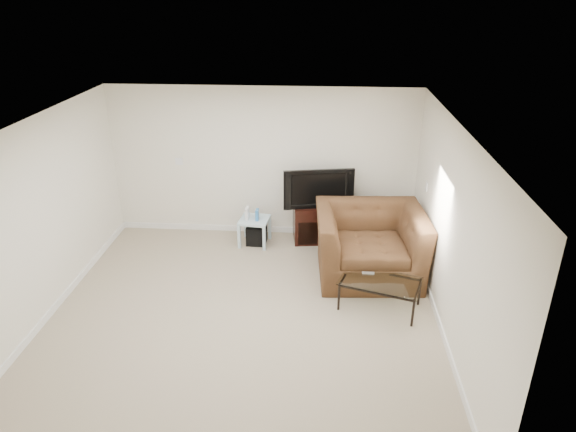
# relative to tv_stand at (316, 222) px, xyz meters

# --- Properties ---
(floor) EXTENTS (5.00, 5.00, 0.00)m
(floor) POSITION_rel_tv_stand_xyz_m (-0.90, -2.28, -0.31)
(floor) COLOR tan
(floor) RESTS_ON ground
(ceiling) EXTENTS (5.00, 5.00, 0.00)m
(ceiling) POSITION_rel_tv_stand_xyz_m (-0.90, -2.28, 2.19)
(ceiling) COLOR white
(ceiling) RESTS_ON ground
(wall_back) EXTENTS (5.00, 0.02, 2.50)m
(wall_back) POSITION_rel_tv_stand_xyz_m (-0.90, 0.22, 0.94)
(wall_back) COLOR silver
(wall_back) RESTS_ON ground
(wall_left) EXTENTS (0.02, 5.00, 2.50)m
(wall_left) POSITION_rel_tv_stand_xyz_m (-3.40, -2.28, 0.94)
(wall_left) COLOR silver
(wall_left) RESTS_ON ground
(wall_right) EXTENTS (0.02, 5.00, 2.50)m
(wall_right) POSITION_rel_tv_stand_xyz_m (1.60, -2.28, 0.94)
(wall_right) COLOR silver
(wall_right) RESTS_ON ground
(plate_back) EXTENTS (0.12, 0.02, 0.12)m
(plate_back) POSITION_rel_tv_stand_xyz_m (-2.30, 0.21, 0.94)
(plate_back) COLOR white
(plate_back) RESTS_ON wall_back
(plate_right_switch) EXTENTS (0.02, 0.09, 0.13)m
(plate_right_switch) POSITION_rel_tv_stand_xyz_m (1.59, -0.68, 0.94)
(plate_right_switch) COLOR white
(plate_right_switch) RESTS_ON wall_right
(plate_right_outlet) EXTENTS (0.02, 0.08, 0.12)m
(plate_right_outlet) POSITION_rel_tv_stand_xyz_m (1.59, -0.98, -0.01)
(plate_right_outlet) COLOR white
(plate_right_outlet) RESTS_ON wall_right
(tv_stand) EXTENTS (0.82, 0.62, 0.63)m
(tv_stand) POSITION_rel_tv_stand_xyz_m (0.00, 0.00, 0.00)
(tv_stand) COLOR black
(tv_stand) RESTS_ON floor
(dvd_player) EXTENTS (0.46, 0.35, 0.06)m
(dvd_player) POSITION_rel_tv_stand_xyz_m (0.01, -0.04, 0.21)
(dvd_player) COLOR black
(dvd_player) RESTS_ON tv_stand
(television) EXTENTS (1.07, 0.40, 0.65)m
(television) POSITION_rel_tv_stand_xyz_m (0.00, -0.03, 0.64)
(television) COLOR black
(television) RESTS_ON tv_stand
(side_table) EXTENTS (0.51, 0.51, 0.44)m
(side_table) POSITION_rel_tv_stand_xyz_m (-1.01, -0.23, -0.09)
(side_table) COLOR #A8C2CE
(side_table) RESTS_ON floor
(subwoofer) EXTENTS (0.32, 0.32, 0.31)m
(subwoofer) POSITION_rel_tv_stand_xyz_m (-0.98, -0.21, -0.16)
(subwoofer) COLOR black
(subwoofer) RESTS_ON floor
(game_console) EXTENTS (0.05, 0.15, 0.20)m
(game_console) POSITION_rel_tv_stand_xyz_m (-1.12, -0.24, 0.23)
(game_console) COLOR white
(game_console) RESTS_ON side_table
(game_case) EXTENTS (0.05, 0.13, 0.18)m
(game_case) POSITION_rel_tv_stand_xyz_m (-0.96, -0.25, 0.22)
(game_case) COLOR #337FCC
(game_case) RESTS_ON side_table
(recliner) EXTENTS (1.59, 1.09, 1.34)m
(recliner) POSITION_rel_tv_stand_xyz_m (0.79, -1.08, 0.35)
(recliner) COLOR brown
(recliner) RESTS_ON floor
(coffee_table) EXTENTS (1.16, 0.87, 0.40)m
(coffee_table) POSITION_rel_tv_stand_xyz_m (0.87, -1.95, -0.11)
(coffee_table) COLOR black
(coffee_table) RESTS_ON floor
(remote) EXTENTS (0.16, 0.05, 0.02)m
(remote) POSITION_rel_tv_stand_xyz_m (0.72, -1.77, 0.10)
(remote) COLOR #B2B2B7
(remote) RESTS_ON coffee_table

